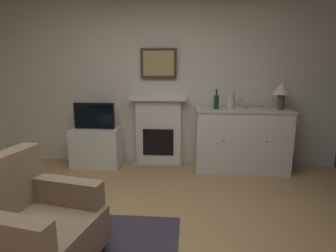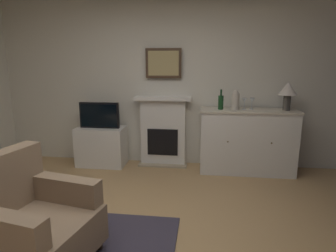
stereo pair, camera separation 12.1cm
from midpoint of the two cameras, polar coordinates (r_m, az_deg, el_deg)
wall_rear at (r=4.53m, az=0.66°, el=8.89°), size 5.48×0.06×2.64m
fireplace_unit at (r=4.52m, az=-0.18°, el=-1.04°), size 0.87×0.30×1.10m
framed_picture at (r=4.44m, az=-0.12°, el=12.47°), size 0.55×0.04×0.45m
sideboard_cabinet at (r=4.39m, az=16.31°, el=-2.94°), size 1.39×0.49×0.95m
table_lamp at (r=4.38m, az=23.65°, el=6.50°), size 0.26×0.26×0.40m
wine_bottle at (r=4.21m, az=11.35°, el=4.74°), size 0.08×0.08×0.29m
wine_glass_left at (r=4.28m, az=15.88°, el=4.83°), size 0.07×0.07×0.16m
wine_glass_center at (r=4.32m, az=17.27°, el=4.82°), size 0.07×0.07×0.16m
vase_decorative at (r=4.20m, az=14.18°, el=5.03°), size 0.11×0.11×0.28m
tv_cabinet at (r=4.66m, az=-12.45°, el=-4.00°), size 0.75×0.42×0.62m
tv_set at (r=4.52m, az=-12.85°, el=2.10°), size 0.62×0.07×0.40m
armchair at (r=2.59m, az=-24.57°, el=-17.06°), size 0.94×0.90×0.92m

